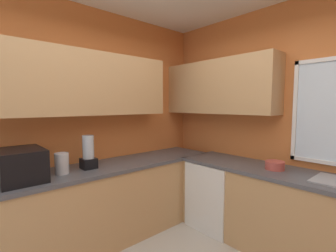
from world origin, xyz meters
TOP-DOWN VIEW (x-y plane):
  - room_shell at (-0.33, 0.44)m, footprint 3.57×3.55m
  - counter_run_left at (-1.42, 0.00)m, footprint 0.65×3.16m
  - counter_run_back at (0.21, 1.40)m, footprint 2.66×0.65m
  - dishwasher at (-0.76, 1.37)m, footprint 0.60×0.60m
  - microwave at (-1.42, -0.68)m, footprint 0.48×0.36m
  - kettle at (-1.40, -0.34)m, footprint 0.13×0.13m
  - bowl at (-0.05, 1.40)m, footprint 0.19×0.19m
  - blender_appliance at (-1.42, -0.05)m, footprint 0.15×0.15m

SIDE VIEW (x-z plane):
  - dishwasher at x=-0.76m, z-range 0.00..0.84m
  - counter_run_left at x=-1.42m, z-range 0.00..0.88m
  - counter_run_back at x=0.21m, z-range 0.00..0.88m
  - bowl at x=-0.05m, z-range 0.88..0.97m
  - kettle at x=-1.40m, z-range 0.88..1.09m
  - microwave at x=-1.42m, z-range 0.88..1.17m
  - blender_appliance at x=-1.42m, z-range 0.86..1.22m
  - room_shell at x=-0.33m, z-range 0.40..3.17m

